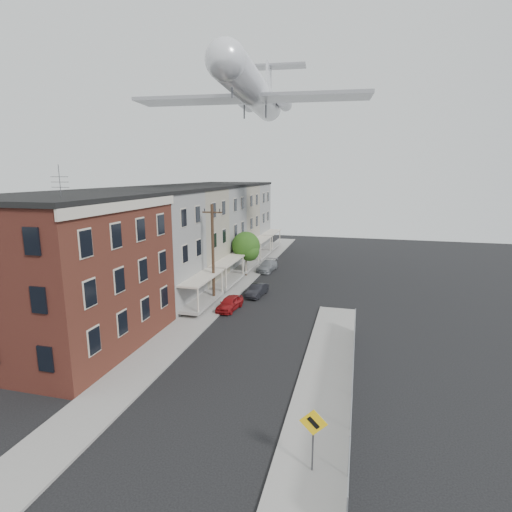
{
  "coord_description": "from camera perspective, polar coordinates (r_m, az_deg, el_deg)",
  "views": [
    {
      "loc": [
        6.9,
        -14.86,
        11.64
      ],
      "look_at": [
        0.76,
        8.82,
        6.56
      ],
      "focal_mm": 28.0,
      "sensor_mm": 36.0,
      "label": 1
    }
  ],
  "objects": [
    {
      "name": "curb_right",
      "position": [
        24.03,
        6.19,
        -17.14
      ],
      "size": [
        0.15,
        26.0,
        0.14
      ],
      "primitive_type": "cube",
      "color": "gray",
      "rests_on": "ground"
    },
    {
      "name": "airplane",
      "position": [
        43.95,
        -0.23,
        22.39
      ],
      "size": [
        23.17,
        26.46,
        7.64
      ],
      "color": "silver",
      "rests_on": "ground"
    },
    {
      "name": "car_mid",
      "position": [
        38.66,
        0.17,
        -4.9
      ],
      "size": [
        1.61,
        3.64,
        1.16
      ],
      "primitive_type": "imported",
      "rotation": [
        0.0,
        0.0,
        -0.11
      ],
      "color": "black",
      "rests_on": "ground"
    },
    {
      "name": "row_house_a",
      "position": [
        37.17,
        -16.23,
        1.16
      ],
      "size": [
        11.98,
        7.0,
        10.3
      ],
      "color": "#60605E",
      "rests_on": "ground"
    },
    {
      "name": "utility_pole",
      "position": [
        35.84,
        -6.17,
        0.44
      ],
      "size": [
        1.8,
        0.26,
        9.0
      ],
      "color": "black",
      "rests_on": "ground"
    },
    {
      "name": "warning_sign",
      "position": [
        16.98,
        8.17,
        -23.48
      ],
      "size": [
        1.1,
        0.11,
        2.8
      ],
      "color": "#515156",
      "rests_on": "ground"
    },
    {
      "name": "sidewalk_right",
      "position": [
        23.9,
        9.8,
        -17.44
      ],
      "size": [
        3.0,
        26.0,
        0.12
      ],
      "primitive_type": "cube",
      "color": "gray",
      "rests_on": "ground"
    },
    {
      "name": "row_house_e",
      "position": [
        62.63,
        -3.09,
        5.73
      ],
      "size": [
        11.98,
        7.0,
        10.3
      ],
      "color": "#60605E",
      "rests_on": "ground"
    },
    {
      "name": "row_house_d",
      "position": [
        56.04,
        -5.25,
        5.0
      ],
      "size": [
        11.98,
        7.0,
        10.3
      ],
      "color": "#6E6657",
      "rests_on": "ground"
    },
    {
      "name": "sidewalk_left",
      "position": [
        42.41,
        -3.05,
        -4.15
      ],
      "size": [
        3.0,
        62.0,
        0.12
      ],
      "primitive_type": "cube",
      "color": "gray",
      "rests_on": "ground"
    },
    {
      "name": "ground",
      "position": [
        20.1,
        -9.23,
        -23.83
      ],
      "size": [
        120.0,
        120.0,
        0.0
      ],
      "primitive_type": "plane",
      "color": "black",
      "rests_on": "ground"
    },
    {
      "name": "chainlink_fence",
      "position": [
        22.53,
        13.63,
        -16.82
      ],
      "size": [
        0.06,
        18.06,
        1.9
      ],
      "color": "gray",
      "rests_on": "ground"
    },
    {
      "name": "row_house_c",
      "position": [
        49.56,
        -7.99,
        4.05
      ],
      "size": [
        11.98,
        7.0,
        10.3
      ],
      "color": "#60605E",
      "rests_on": "ground"
    },
    {
      "name": "street_tree",
      "position": [
        45.23,
        -1.32,
        1.28
      ],
      "size": [
        3.22,
        3.2,
        5.2
      ],
      "color": "black",
      "rests_on": "ground"
    },
    {
      "name": "row_house_b",
      "position": [
        43.24,
        -11.52,
        2.82
      ],
      "size": [
        11.98,
        7.0,
        10.3
      ],
      "color": "#6E6657",
      "rests_on": "ground"
    },
    {
      "name": "car_far",
      "position": [
        48.4,
        1.62,
        -1.44
      ],
      "size": [
        2.12,
        4.44,
        1.25
      ],
      "primitive_type": "imported",
      "rotation": [
        0.0,
        0.0,
        -0.09
      ],
      "color": "gray",
      "rests_on": "ground"
    },
    {
      "name": "car_near",
      "position": [
        34.89,
        -3.78,
        -6.75
      ],
      "size": [
        1.78,
        3.66,
        1.2
      ],
      "primitive_type": "imported",
      "rotation": [
        0.0,
        0.0,
        -0.1
      ],
      "color": "maroon",
      "rests_on": "ground"
    },
    {
      "name": "curb_left",
      "position": [
        42.0,
        -1.15,
        -4.27
      ],
      "size": [
        0.15,
        62.0,
        0.14
      ],
      "primitive_type": "cube",
      "color": "gray",
      "rests_on": "ground"
    },
    {
      "name": "corner_building",
      "position": [
        29.62,
        -25.63,
        -2.09
      ],
      "size": [
        10.31,
        12.3,
        12.15
      ],
      "color": "black",
      "rests_on": "ground"
    }
  ]
}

